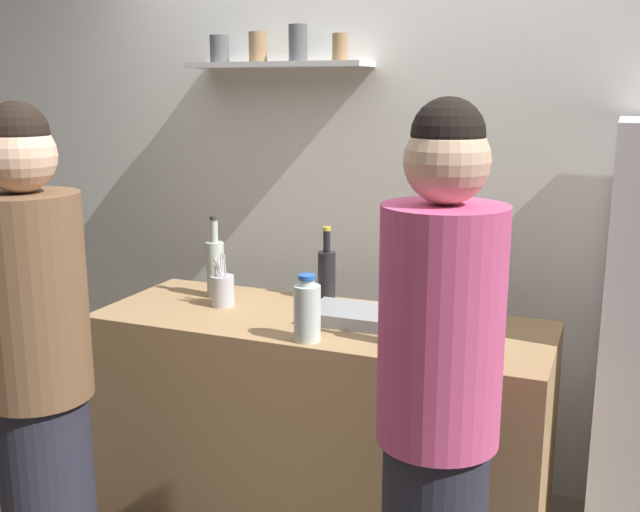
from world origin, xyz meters
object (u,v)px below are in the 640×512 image
object	(u,v)px
baking_pan	(354,315)
water_bottle_plastic	(307,311)
person_pink_top	(437,422)
utensil_holder	(222,290)
wine_bottle_amber_glass	(484,292)
person_brown_jacket	(39,381)
wine_bottle_pale_glass	(215,267)
wine_bottle_green_glass	(400,308)
wine_bottle_dark_glass	(327,273)

from	to	relation	value
baking_pan	water_bottle_plastic	size ratio (longest dim) A/B	1.42
water_bottle_plastic	person_pink_top	world-z (taller)	person_pink_top
baking_pan	utensil_holder	distance (m)	0.57
wine_bottle_amber_glass	person_pink_top	size ratio (longest dim) A/B	0.17
wine_bottle_amber_glass	person_brown_jacket	size ratio (longest dim) A/B	0.17
water_bottle_plastic	wine_bottle_pale_glass	bearing A→B (deg)	147.11
utensil_holder	wine_bottle_green_glass	xyz separation A→B (m)	(0.80, -0.18, 0.07)
wine_bottle_green_glass	wine_bottle_pale_glass	bearing A→B (deg)	161.73
wine_bottle_amber_glass	wine_bottle_green_glass	distance (m)	0.43
water_bottle_plastic	utensil_holder	bearing A→B (deg)	151.46
wine_bottle_green_glass	person_pink_top	size ratio (longest dim) A/B	0.20
wine_bottle_pale_glass	water_bottle_plastic	bearing A→B (deg)	-32.89
wine_bottle_pale_glass	person_pink_top	world-z (taller)	person_pink_top
baking_pan	utensil_holder	bearing A→B (deg)	179.90
wine_bottle_pale_glass	wine_bottle_dark_glass	world-z (taller)	wine_bottle_pale_glass
person_pink_top	person_brown_jacket	bearing A→B (deg)	-10.28
utensil_holder	water_bottle_plastic	world-z (taller)	water_bottle_plastic
wine_bottle_dark_glass	person_pink_top	distance (m)	1.16
wine_bottle_amber_glass	person_pink_top	distance (m)	0.86
wine_bottle_dark_glass	wine_bottle_green_glass	bearing A→B (deg)	-44.45
wine_bottle_green_glass	utensil_holder	bearing A→B (deg)	167.06
baking_pan	wine_bottle_pale_glass	xyz separation A→B (m)	(-0.67, 0.11, 0.11)
baking_pan	wine_bottle_pale_glass	size ratio (longest dim) A/B	0.98
baking_pan	person_brown_jacket	size ratio (longest dim) A/B	0.19
baking_pan	wine_bottle_amber_glass	size ratio (longest dim) A/B	1.12
wine_bottle_pale_glass	wine_bottle_dark_glass	size ratio (longest dim) A/B	1.12
wine_bottle_green_glass	water_bottle_plastic	distance (m)	0.32
baking_pan	person_brown_jacket	world-z (taller)	person_brown_jacket
wine_bottle_green_glass	water_bottle_plastic	world-z (taller)	wine_bottle_green_glass
wine_bottle_pale_glass	baking_pan	bearing A→B (deg)	-9.62
wine_bottle_dark_glass	water_bottle_plastic	world-z (taller)	wine_bottle_dark_glass
wine_bottle_pale_glass	wine_bottle_amber_glass	distance (m)	1.12
person_brown_jacket	baking_pan	bearing A→B (deg)	-41.05
baking_pan	person_brown_jacket	xyz separation A→B (m)	(-0.77, -0.84, -0.07)
wine_bottle_amber_glass	wine_bottle_dark_glass	world-z (taller)	wine_bottle_dark_glass
utensil_holder	person_pink_top	bearing A→B (deg)	-32.38
wine_bottle_pale_glass	wine_bottle_green_glass	size ratio (longest dim) A/B	0.99
wine_bottle_pale_glass	water_bottle_plastic	distance (m)	0.70
wine_bottle_dark_glass	person_brown_jacket	bearing A→B (deg)	-117.14
person_brown_jacket	utensil_holder	bearing A→B (deg)	-11.79
baking_pan	utensil_holder	size ratio (longest dim) A/B	1.50
wine_bottle_amber_glass	wine_bottle_dark_glass	distance (m)	0.67
wine_bottle_green_glass	person_brown_jacket	distance (m)	1.21
baking_pan	person_pink_top	distance (m)	0.83
wine_bottle_pale_glass	person_pink_top	bearing A→B (deg)	-34.17
baking_pan	wine_bottle_pale_glass	distance (m)	0.68
wine_bottle_amber_glass	person_brown_jacket	world-z (taller)	person_brown_jacket
wine_bottle_amber_glass	wine_bottle_green_glass	bearing A→B (deg)	-121.81
wine_bottle_green_glass	wine_bottle_amber_glass	bearing A→B (deg)	58.19
baking_pan	person_pink_top	size ratio (longest dim) A/B	0.19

